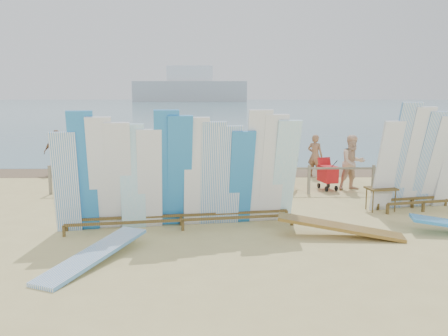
{
  "coord_description": "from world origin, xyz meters",
  "views": [
    {
      "loc": [
        -0.81,
        -11.41,
        3.07
      ],
      "look_at": [
        -0.66,
        1.22,
        1.09
      ],
      "focal_mm": 38.0,
      "sensor_mm": 36.0,
      "label": 1
    }
  ],
  "objects_px": {
    "main_surfboard_rack": "(181,175)",
    "beachgoer_9": "(426,155)",
    "stroller": "(328,177)",
    "beachgoer_8": "(353,163)",
    "beachgoer_1": "(164,158)",
    "side_surfboard_rack": "(420,162)",
    "beachgoer_4": "(290,162)",
    "beachgoer_2": "(208,165)",
    "flat_board_e": "(94,262)",
    "beachgoer_11": "(98,153)",
    "flat_board_c": "(340,237)",
    "beachgoer_extra_0": "(425,158)",
    "beachgoer_3": "(155,154)",
    "beach_chair_right": "(279,183)",
    "beachgoer_6": "(268,163)",
    "beach_chair_left": "(276,179)",
    "beachgoer_7": "(315,156)",
    "beachgoer_extra_1": "(58,152)",
    "beachgoer_0": "(79,164)",
    "vendor_table": "(381,198)",
    "beachgoer_5": "(238,154)"
  },
  "relations": [
    {
      "from": "flat_board_e",
      "to": "beachgoer_4",
      "type": "height_order",
      "value": "beachgoer_4"
    },
    {
      "from": "beach_chair_left",
      "to": "beachgoer_1",
      "type": "distance_m",
      "value": 4.06
    },
    {
      "from": "flat_board_c",
      "to": "beachgoer_1",
      "type": "xyz_separation_m",
      "value": [
        -4.56,
        6.79,
        0.84
      ]
    },
    {
      "from": "stroller",
      "to": "vendor_table",
      "type": "bearing_deg",
      "value": -87.55
    },
    {
      "from": "beach_chair_left",
      "to": "beachgoer_extra_0",
      "type": "distance_m",
      "value": 5.74
    },
    {
      "from": "beachgoer_extra_0",
      "to": "beachgoer_0",
      "type": "relative_size",
      "value": 0.95
    },
    {
      "from": "beachgoer_5",
      "to": "beachgoer_9",
      "type": "bearing_deg",
      "value": -142.63
    },
    {
      "from": "beachgoer_extra_1",
      "to": "beachgoer_0",
      "type": "height_order",
      "value": "beachgoer_extra_1"
    },
    {
      "from": "beachgoer_1",
      "to": "beachgoer_8",
      "type": "distance_m",
      "value": 6.47
    },
    {
      "from": "beachgoer_1",
      "to": "beachgoer_6",
      "type": "height_order",
      "value": "beachgoer_6"
    },
    {
      "from": "stroller",
      "to": "beachgoer_extra_1",
      "type": "relative_size",
      "value": 0.6
    },
    {
      "from": "stroller",
      "to": "beachgoer_2",
      "type": "xyz_separation_m",
      "value": [
        -3.85,
        -0.03,
        0.42
      ]
    },
    {
      "from": "beachgoer_3",
      "to": "beachgoer_6",
      "type": "relative_size",
      "value": 1.02
    },
    {
      "from": "side_surfboard_rack",
      "to": "beachgoer_11",
      "type": "height_order",
      "value": "side_surfboard_rack"
    },
    {
      "from": "flat_board_e",
      "to": "beachgoer_11",
      "type": "xyz_separation_m",
      "value": [
        -2.26,
        9.42,
        0.87
      ]
    },
    {
      "from": "flat_board_c",
      "to": "beachgoer_5",
      "type": "relative_size",
      "value": 1.76
    },
    {
      "from": "beachgoer_9",
      "to": "beachgoer_1",
      "type": "bearing_deg",
      "value": -72.04
    },
    {
      "from": "beachgoer_1",
      "to": "beachgoer_4",
      "type": "bearing_deg",
      "value": -134.07
    },
    {
      "from": "beachgoer_extra_1",
      "to": "beachgoer_1",
      "type": "relative_size",
      "value": 1.02
    },
    {
      "from": "flat_board_e",
      "to": "beach_chair_right",
      "type": "relative_size",
      "value": 3.14
    },
    {
      "from": "beach_chair_right",
      "to": "beachgoer_extra_1",
      "type": "height_order",
      "value": "beachgoer_extra_1"
    },
    {
      "from": "beachgoer_5",
      "to": "beachgoer_7",
      "type": "distance_m",
      "value": 2.91
    },
    {
      "from": "beachgoer_9",
      "to": "beachgoer_7",
      "type": "height_order",
      "value": "beachgoer_9"
    },
    {
      "from": "beach_chair_left",
      "to": "beachgoer_11",
      "type": "relative_size",
      "value": 0.53
    },
    {
      "from": "main_surfboard_rack",
      "to": "beachgoer_9",
      "type": "height_order",
      "value": "main_surfboard_rack"
    },
    {
      "from": "vendor_table",
      "to": "beachgoer_4",
      "type": "relative_size",
      "value": 0.55
    },
    {
      "from": "beachgoer_6",
      "to": "beachgoer_7",
      "type": "bearing_deg",
      "value": -94.8
    },
    {
      "from": "beachgoer_3",
      "to": "beachgoer_7",
      "type": "height_order",
      "value": "beachgoer_3"
    },
    {
      "from": "beachgoer_4",
      "to": "beachgoer_6",
      "type": "height_order",
      "value": "beachgoer_4"
    },
    {
      "from": "beachgoer_extra_0",
      "to": "beachgoer_3",
      "type": "height_order",
      "value": "beachgoer_3"
    },
    {
      "from": "vendor_table",
      "to": "beachgoer_5",
      "type": "bearing_deg",
      "value": 113.21
    },
    {
      "from": "beachgoer_4",
      "to": "beachgoer_2",
      "type": "bearing_deg",
      "value": -51.98
    },
    {
      "from": "beachgoer_11",
      "to": "beachgoer_2",
      "type": "bearing_deg",
      "value": -138.43
    },
    {
      "from": "beachgoer_8",
      "to": "beachgoer_3",
      "type": "bearing_deg",
      "value": 144.25
    },
    {
      "from": "side_surfboard_rack",
      "to": "beachgoer_9",
      "type": "relative_size",
      "value": 1.55
    },
    {
      "from": "beachgoer_5",
      "to": "beach_chair_right",
      "type": "bearing_deg",
      "value": 159.94
    },
    {
      "from": "beachgoer_5",
      "to": "beachgoer_8",
      "type": "height_order",
      "value": "beachgoer_8"
    },
    {
      "from": "side_surfboard_rack",
      "to": "beachgoer_8",
      "type": "xyz_separation_m",
      "value": [
        -1.01,
        2.71,
        -0.4
      ]
    },
    {
      "from": "beachgoer_8",
      "to": "flat_board_c",
      "type": "bearing_deg",
      "value": -124.5
    },
    {
      "from": "flat_board_e",
      "to": "stroller",
      "type": "bearing_deg",
      "value": 72.69
    },
    {
      "from": "vendor_table",
      "to": "beachgoer_4",
      "type": "distance_m",
      "value": 3.57
    },
    {
      "from": "stroller",
      "to": "beachgoer_8",
      "type": "height_order",
      "value": "beachgoer_8"
    },
    {
      "from": "beach_chair_left",
      "to": "beachgoer_4",
      "type": "xyz_separation_m",
      "value": [
        0.37,
        -0.43,
        0.64
      ]
    },
    {
      "from": "beachgoer_0",
      "to": "beach_chair_right",
      "type": "bearing_deg",
      "value": -149.62
    },
    {
      "from": "side_surfboard_rack",
      "to": "flat_board_e",
      "type": "height_order",
      "value": "side_surfboard_rack"
    },
    {
      "from": "beachgoer_5",
      "to": "beachgoer_0",
      "type": "bearing_deg",
      "value": 76.96
    },
    {
      "from": "side_surfboard_rack",
      "to": "beachgoer_4",
      "type": "xyz_separation_m",
      "value": [
        -3.02,
        2.83,
        -0.38
      ]
    },
    {
      "from": "beach_chair_left",
      "to": "beachgoer_7",
      "type": "height_order",
      "value": "beachgoer_7"
    },
    {
      "from": "vendor_table",
      "to": "beachgoer_1",
      "type": "height_order",
      "value": "beachgoer_1"
    },
    {
      "from": "beachgoer_1",
      "to": "beachgoer_9",
      "type": "bearing_deg",
      "value": -113.56
    }
  ]
}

